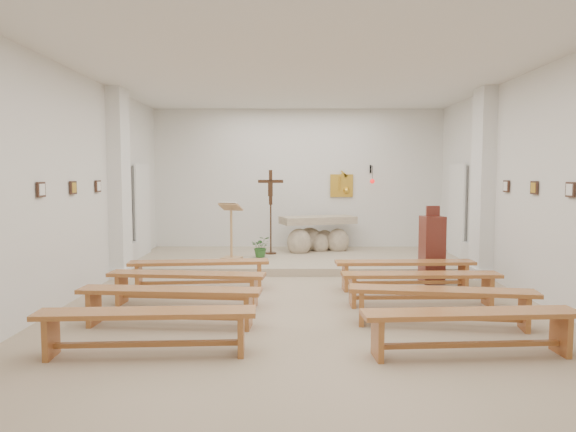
{
  "coord_description": "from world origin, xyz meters",
  "views": [
    {
      "loc": [
        -0.19,
        -7.52,
        1.91
      ],
      "look_at": [
        -0.24,
        1.6,
        1.18
      ],
      "focal_mm": 32.0,
      "sensor_mm": 36.0,
      "label": 1
    }
  ],
  "objects_px": {
    "lectern": "(231,231)",
    "bench_left_fourth": "(147,322)",
    "bench_left_front": "(199,268)",
    "crucifix_stand": "(271,206)",
    "bench_right_second": "(420,281)",
    "bench_left_third": "(170,298)",
    "donation_pedestal": "(432,249)",
    "bench_right_front": "(405,268)",
    "altar": "(317,236)",
    "bench_right_fourth": "(471,322)",
    "bench_left_second": "(187,281)",
    "bench_right_third": "(441,298)"
  },
  "relations": [
    {
      "from": "bench_right_second",
      "to": "bench_right_third",
      "type": "xyz_separation_m",
      "value": [
        0.0,
        -1.05,
        0.0
      ]
    },
    {
      "from": "lectern",
      "to": "bench_right_third",
      "type": "xyz_separation_m",
      "value": [
        3.14,
        -4.27,
        -0.38
      ]
    },
    {
      "from": "lectern",
      "to": "bench_right_second",
      "type": "relative_size",
      "value": 0.53
    },
    {
      "from": "bench_left_front",
      "to": "bench_right_fourth",
      "type": "distance_m",
      "value": 4.64
    },
    {
      "from": "crucifix_stand",
      "to": "bench_right_fourth",
      "type": "relative_size",
      "value": 0.81
    },
    {
      "from": "lectern",
      "to": "bench_left_fourth",
      "type": "xyz_separation_m",
      "value": [
        -0.28,
        -5.32,
        -0.38
      ]
    },
    {
      "from": "bench_left_front",
      "to": "bench_right_second",
      "type": "bearing_deg",
      "value": -22.81
    },
    {
      "from": "lectern",
      "to": "bench_right_third",
      "type": "height_order",
      "value": "lectern"
    },
    {
      "from": "donation_pedestal",
      "to": "bench_right_second",
      "type": "relative_size",
      "value": 0.59
    },
    {
      "from": "bench_right_front",
      "to": "bench_left_second",
      "type": "bearing_deg",
      "value": -165.36
    },
    {
      "from": "altar",
      "to": "crucifix_stand",
      "type": "height_order",
      "value": "crucifix_stand"
    },
    {
      "from": "lectern",
      "to": "bench_right_third",
      "type": "bearing_deg",
      "value": -36.28
    },
    {
      "from": "bench_right_third",
      "to": "bench_left_fourth",
      "type": "xyz_separation_m",
      "value": [
        -3.42,
        -1.05,
        0.0
      ]
    },
    {
      "from": "crucifix_stand",
      "to": "bench_left_front",
      "type": "relative_size",
      "value": 0.8
    },
    {
      "from": "donation_pedestal",
      "to": "bench_left_second",
      "type": "height_order",
      "value": "donation_pedestal"
    },
    {
      "from": "bench_left_second",
      "to": "bench_right_third",
      "type": "bearing_deg",
      "value": -11.6
    },
    {
      "from": "bench_left_third",
      "to": "bench_left_fourth",
      "type": "bearing_deg",
      "value": -86.26
    },
    {
      "from": "bench_right_front",
      "to": "bench_right_third",
      "type": "bearing_deg",
      "value": -92.4
    },
    {
      "from": "lectern",
      "to": "crucifix_stand",
      "type": "bearing_deg",
      "value": 60.26
    },
    {
      "from": "bench_right_front",
      "to": "bench_left_fourth",
      "type": "distance_m",
      "value": 4.64
    },
    {
      "from": "altar",
      "to": "crucifix_stand",
      "type": "bearing_deg",
      "value": -175.42
    },
    {
      "from": "bench_left_second",
      "to": "bench_left_fourth",
      "type": "xyz_separation_m",
      "value": [
        0.0,
        -2.09,
        0.0
      ]
    },
    {
      "from": "crucifix_stand",
      "to": "bench_left_second",
      "type": "height_order",
      "value": "crucifix_stand"
    },
    {
      "from": "crucifix_stand",
      "to": "bench_left_fourth",
      "type": "bearing_deg",
      "value": -91.61
    },
    {
      "from": "bench_right_second",
      "to": "bench_right_fourth",
      "type": "relative_size",
      "value": 0.99
    },
    {
      "from": "bench_right_front",
      "to": "altar",
      "type": "bearing_deg",
      "value": 108.48
    },
    {
      "from": "bench_right_second",
      "to": "bench_left_third",
      "type": "distance_m",
      "value": 3.57
    },
    {
      "from": "crucifix_stand",
      "to": "bench_right_third",
      "type": "relative_size",
      "value": 0.8
    },
    {
      "from": "lectern",
      "to": "bench_left_fourth",
      "type": "distance_m",
      "value": 5.34
    },
    {
      "from": "bench_right_front",
      "to": "bench_left_second",
      "type": "relative_size",
      "value": 1.0
    },
    {
      "from": "bench_right_front",
      "to": "bench_right_second",
      "type": "bearing_deg",
      "value": -92.4
    },
    {
      "from": "altar",
      "to": "bench_left_fourth",
      "type": "relative_size",
      "value": 0.79
    },
    {
      "from": "bench_right_fourth",
      "to": "bench_right_front",
      "type": "bearing_deg",
      "value": 85.9
    },
    {
      "from": "donation_pedestal",
      "to": "bench_right_front",
      "type": "bearing_deg",
      "value": -143.05
    },
    {
      "from": "crucifix_stand",
      "to": "bench_right_second",
      "type": "bearing_deg",
      "value": -51.02
    },
    {
      "from": "bench_right_front",
      "to": "bench_left_fourth",
      "type": "relative_size",
      "value": 1.0
    },
    {
      "from": "lectern",
      "to": "bench_left_second",
      "type": "relative_size",
      "value": 0.52
    },
    {
      "from": "crucifix_stand",
      "to": "donation_pedestal",
      "type": "height_order",
      "value": "crucifix_stand"
    },
    {
      "from": "bench_left_third",
      "to": "bench_left_fourth",
      "type": "height_order",
      "value": "same"
    },
    {
      "from": "lectern",
      "to": "bench_left_front",
      "type": "height_order",
      "value": "lectern"
    },
    {
      "from": "bench_right_front",
      "to": "lectern",
      "type": "bearing_deg",
      "value": 142.82
    },
    {
      "from": "bench_right_fourth",
      "to": "altar",
      "type": "bearing_deg",
      "value": 97.08
    },
    {
      "from": "bench_right_second",
      "to": "bench_right_third",
      "type": "relative_size",
      "value": 0.99
    },
    {
      "from": "donation_pedestal",
      "to": "bench_left_second",
      "type": "relative_size",
      "value": 0.59
    },
    {
      "from": "altar",
      "to": "bench_right_second",
      "type": "distance_m",
      "value": 4.6
    },
    {
      "from": "lectern",
      "to": "bench_right_front",
      "type": "xyz_separation_m",
      "value": [
        3.14,
        -2.18,
        -0.38
      ]
    },
    {
      "from": "bench_right_front",
      "to": "bench_left_fourth",
      "type": "xyz_separation_m",
      "value": [
        -3.42,
        -3.14,
        0.0
      ]
    },
    {
      "from": "altar",
      "to": "bench_left_front",
      "type": "relative_size",
      "value": 0.79
    },
    {
      "from": "bench_left_front",
      "to": "bench_right_third",
      "type": "height_order",
      "value": "same"
    },
    {
      "from": "altar",
      "to": "bench_left_fourth",
      "type": "height_order",
      "value": "altar"
    }
  ]
}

